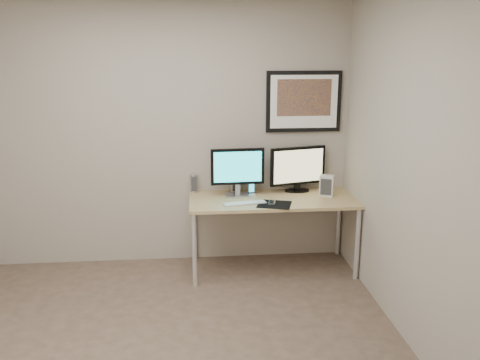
{
  "coord_description": "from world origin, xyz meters",
  "views": [
    {
      "loc": [
        0.25,
        -3.29,
        2.12
      ],
      "look_at": [
        0.66,
        1.1,
        0.98
      ],
      "focal_mm": 38.0,
      "sensor_mm": 36.0,
      "label": 1
    }
  ],
  "objects_px": {
    "framed_art": "(304,101)",
    "speaker_left": "(194,183)",
    "keyboard": "(245,203)",
    "monitor_tv": "(298,168)",
    "speaker_right": "(234,182)",
    "phone_dock": "(251,188)",
    "monitor_large": "(238,170)",
    "fan_unit": "(327,186)",
    "desk": "(272,205)"
  },
  "relations": [
    {
      "from": "desk",
      "to": "monitor_large",
      "type": "distance_m",
      "value": 0.48
    },
    {
      "from": "phone_dock",
      "to": "fan_unit",
      "type": "distance_m",
      "value": 0.74
    },
    {
      "from": "monitor_tv",
      "to": "fan_unit",
      "type": "height_order",
      "value": "monitor_tv"
    },
    {
      "from": "desk",
      "to": "speaker_left",
      "type": "relative_size",
      "value": 8.97
    },
    {
      "from": "phone_dock",
      "to": "fan_unit",
      "type": "relative_size",
      "value": 0.73
    },
    {
      "from": "monitor_large",
      "to": "monitor_tv",
      "type": "distance_m",
      "value": 0.62
    },
    {
      "from": "speaker_right",
      "to": "speaker_left",
      "type": "bearing_deg",
      "value": 158.29
    },
    {
      "from": "speaker_left",
      "to": "phone_dock",
      "type": "relative_size",
      "value": 1.21
    },
    {
      "from": "desk",
      "to": "keyboard",
      "type": "xyz_separation_m",
      "value": [
        -0.29,
        -0.16,
        0.07
      ]
    },
    {
      "from": "fan_unit",
      "to": "desk",
      "type": "bearing_deg",
      "value": -152.35
    },
    {
      "from": "keyboard",
      "to": "desk",
      "type": "bearing_deg",
      "value": 18.54
    },
    {
      "from": "phone_dock",
      "to": "framed_art",
      "type": "bearing_deg",
      "value": 13.17
    },
    {
      "from": "monitor_large",
      "to": "monitor_tv",
      "type": "relative_size",
      "value": 0.9
    },
    {
      "from": "speaker_left",
      "to": "speaker_right",
      "type": "xyz_separation_m",
      "value": [
        0.4,
        -0.03,
        0.0
      ]
    },
    {
      "from": "speaker_left",
      "to": "keyboard",
      "type": "xyz_separation_m",
      "value": [
        0.47,
        -0.46,
        -0.08
      ]
    },
    {
      "from": "framed_art",
      "to": "monitor_tv",
      "type": "xyz_separation_m",
      "value": [
        -0.07,
        -0.12,
        -0.65
      ]
    },
    {
      "from": "framed_art",
      "to": "keyboard",
      "type": "bearing_deg",
      "value": -142.41
    },
    {
      "from": "speaker_right",
      "to": "keyboard",
      "type": "height_order",
      "value": "speaker_right"
    },
    {
      "from": "desk",
      "to": "keyboard",
      "type": "height_order",
      "value": "keyboard"
    },
    {
      "from": "desk",
      "to": "speaker_right",
      "type": "height_order",
      "value": "speaker_right"
    },
    {
      "from": "speaker_right",
      "to": "monitor_tv",
      "type": "bearing_deg",
      "value": -24.09
    },
    {
      "from": "framed_art",
      "to": "monitor_tv",
      "type": "height_order",
      "value": "framed_art"
    },
    {
      "from": "monitor_tv",
      "to": "speaker_right",
      "type": "relative_size",
      "value": 3.07
    },
    {
      "from": "desk",
      "to": "speaker_left",
      "type": "bearing_deg",
      "value": 158.03
    },
    {
      "from": "framed_art",
      "to": "speaker_left",
      "type": "relative_size",
      "value": 4.2
    },
    {
      "from": "desk",
      "to": "framed_art",
      "type": "distance_m",
      "value": 1.07
    },
    {
      "from": "monitor_large",
      "to": "monitor_tv",
      "type": "xyz_separation_m",
      "value": [
        0.61,
        0.11,
        -0.02
      ]
    },
    {
      "from": "keyboard",
      "to": "fan_unit",
      "type": "bearing_deg",
      "value": 2.96
    },
    {
      "from": "monitor_large",
      "to": "fan_unit",
      "type": "bearing_deg",
      "value": -7.62
    },
    {
      "from": "monitor_tv",
      "to": "speaker_left",
      "type": "distance_m",
      "value": 1.05
    },
    {
      "from": "phone_dock",
      "to": "speaker_right",
      "type": "bearing_deg",
      "value": 131.91
    },
    {
      "from": "speaker_right",
      "to": "fan_unit",
      "type": "height_order",
      "value": "fan_unit"
    },
    {
      "from": "phone_dock",
      "to": "keyboard",
      "type": "distance_m",
      "value": 0.31
    },
    {
      "from": "phone_dock",
      "to": "speaker_left",
      "type": "bearing_deg",
      "value": 156.46
    },
    {
      "from": "speaker_left",
      "to": "speaker_right",
      "type": "distance_m",
      "value": 0.4
    },
    {
      "from": "phone_dock",
      "to": "fan_unit",
      "type": "height_order",
      "value": "fan_unit"
    },
    {
      "from": "framed_art",
      "to": "monitor_tv",
      "type": "bearing_deg",
      "value": -118.64
    },
    {
      "from": "framed_art",
      "to": "phone_dock",
      "type": "relative_size",
      "value": 5.11
    },
    {
      "from": "desk",
      "to": "fan_unit",
      "type": "distance_m",
      "value": 0.57
    },
    {
      "from": "speaker_left",
      "to": "framed_art",
      "type": "bearing_deg",
      "value": -4.33
    },
    {
      "from": "desk",
      "to": "monitor_tv",
      "type": "distance_m",
      "value": 0.47
    },
    {
      "from": "fan_unit",
      "to": "monitor_tv",
      "type": "bearing_deg",
      "value": 169.43
    },
    {
      "from": "desk",
      "to": "keyboard",
      "type": "bearing_deg",
      "value": -151.13
    },
    {
      "from": "desk",
      "to": "speaker_right",
      "type": "relative_size",
      "value": 8.53
    },
    {
      "from": "phone_dock",
      "to": "keyboard",
      "type": "relative_size",
      "value": 0.36
    },
    {
      "from": "speaker_left",
      "to": "keyboard",
      "type": "bearing_deg",
      "value": -50.28
    },
    {
      "from": "framed_art",
      "to": "phone_dock",
      "type": "xyz_separation_m",
      "value": [
        -0.54,
        -0.2,
        -0.82
      ]
    },
    {
      "from": "phone_dock",
      "to": "keyboard",
      "type": "bearing_deg",
      "value": -114.95
    },
    {
      "from": "monitor_large",
      "to": "keyboard",
      "type": "height_order",
      "value": "monitor_large"
    },
    {
      "from": "monitor_large",
      "to": "fan_unit",
      "type": "height_order",
      "value": "monitor_large"
    }
  ]
}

